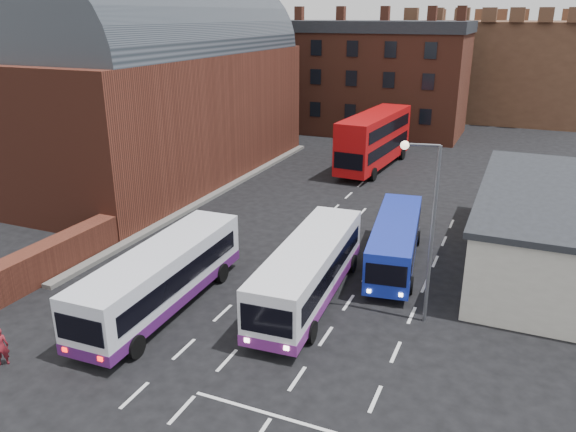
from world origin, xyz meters
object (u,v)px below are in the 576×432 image
at_px(bus_white_inbound, 309,268).
at_px(bus_red_double, 374,140).
at_px(pedestrian_red, 0,346).
at_px(bus_blue, 395,239).
at_px(bus_white_outbound, 162,274).
at_px(pedestrian_beige, 65,314).
at_px(street_lamp, 427,218).

height_order(bus_white_inbound, bus_red_double, bus_red_double).
bearing_deg(pedestrian_red, bus_white_inbound, -175.56).
bearing_deg(bus_red_double, bus_blue, 112.53).
bearing_deg(bus_white_outbound, pedestrian_beige, -132.66).
bearing_deg(street_lamp, bus_red_double, 109.39).
xyz_separation_m(bus_white_inbound, pedestrian_red, (-9.07, -9.52, -0.91)).
bearing_deg(bus_white_outbound, bus_white_inbound, 27.65).
bearing_deg(street_lamp, bus_white_outbound, -162.31).
distance_m(bus_white_outbound, pedestrian_red, 7.02).
height_order(bus_white_outbound, pedestrian_beige, bus_white_outbound).
xyz_separation_m(bus_white_outbound, bus_blue, (8.73, 8.82, -0.21)).
bearing_deg(bus_red_double, pedestrian_beige, 85.18).
xyz_separation_m(bus_white_outbound, pedestrian_red, (-3.16, -6.20, -0.93)).
height_order(bus_white_inbound, pedestrian_beige, bus_white_inbound).
bearing_deg(bus_red_double, bus_white_outbound, 89.69).
xyz_separation_m(bus_white_outbound, street_lamp, (11.06, 3.53, 3.14)).
bearing_deg(bus_blue, bus_white_outbound, 37.52).
height_order(bus_white_outbound, bus_white_inbound, bus_white_outbound).
height_order(pedestrian_red, pedestrian_beige, pedestrian_red).
bearing_deg(pedestrian_red, bus_white_outbound, -158.94).
height_order(bus_white_outbound, street_lamp, street_lamp).
distance_m(bus_red_double, street_lamp, 26.44).
bearing_deg(bus_white_outbound, pedestrian_red, -118.64).
height_order(bus_blue, street_lamp, street_lamp).
bearing_deg(street_lamp, bus_white_inbound, -177.63).
relative_size(street_lamp, pedestrian_beige, 5.63).
height_order(street_lamp, pedestrian_beige, street_lamp).
bearing_deg(pedestrian_red, pedestrian_beige, -139.06).
xyz_separation_m(pedestrian_red, pedestrian_beige, (0.37, 3.00, -0.09)).
relative_size(bus_blue, bus_red_double, 0.79).
bearing_deg(street_lamp, pedestrian_beige, -154.08).
relative_size(bus_white_inbound, bus_blue, 1.12).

